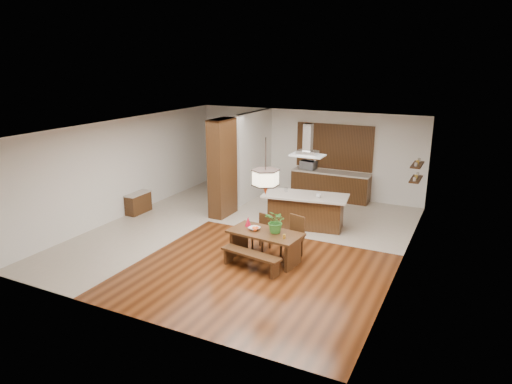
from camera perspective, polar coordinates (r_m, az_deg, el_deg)
The scene contains 25 objects.
room_shell at distance 11.65m, azimuth -1.33°, elevation 4.02°, with size 9.00×9.04×2.92m.
tile_hallway at distance 13.66m, azimuth -11.56°, elevation -3.43°, with size 2.50×9.00×0.01m, color #BFB19F.
tile_kitchen at distance 13.97m, azimuth 8.08°, elevation -2.82°, with size 5.50×4.00×0.01m, color #BFB19F.
soffit_band at distance 11.50m, azimuth -1.35°, elevation 8.03°, with size 8.00×9.00×0.02m, color #38200E.
partition_pier at distance 13.47m, azimuth -4.23°, elevation 2.99°, with size 0.45×1.00×2.90m, color black.
partition_stub at distance 15.28m, azimuth -0.23°, elevation 4.61°, with size 0.18×2.40×2.90m, color silver.
hallway_console at distance 14.36m, azimuth -14.50°, elevation -1.35°, with size 0.37×0.88×0.63m, color black.
hallway_doorway at distance 16.90m, azimuth -2.51°, elevation 4.34°, with size 1.10×0.20×2.10m, color black.
rear_counter at distance 15.45m, azimuth 9.27°, elevation 0.82°, with size 2.60×0.62×0.95m.
kitchen_window at distance 15.42m, azimuth 9.78°, elevation 5.62°, with size 2.60×0.08×1.50m, color brown.
shelf_lower at distance 13.14m, azimuth 19.35°, elevation 1.54°, with size 0.26×0.90×0.04m, color black.
shelf_upper at distance 13.05m, azimuth 19.52°, elevation 3.24°, with size 0.26×0.90×0.04m, color black.
dining_table at distance 10.62m, azimuth 1.15°, elevation -5.95°, with size 1.77×1.01×0.70m.
dining_bench at distance 10.27m, azimuth -0.64°, elevation -8.65°, with size 1.46×0.32×0.41m, color black, non-canonical shape.
dining_chair_left at distance 11.26m, azimuth 0.67°, elevation -5.08°, with size 0.38×0.38×0.87m, color black, non-canonical shape.
dining_chair_right at distance 10.85m, azimuth 4.49°, elevation -5.63°, with size 0.44×0.44×0.99m, color black, non-canonical shape.
pendant_lantern at distance 10.09m, azimuth 1.21°, elevation 3.17°, with size 0.64×0.64×1.31m, color beige, non-canonical shape.
foliage_plant at distance 10.40m, azimuth 2.56°, elevation -3.72°, with size 0.49×0.43×0.55m, color #307226.
fruit_bowl at distance 10.66m, azimuth -0.21°, elevation -4.58°, with size 0.26×0.26×0.06m, color beige.
napkin_cone at distance 10.86m, azimuth -0.99°, elevation -3.70°, with size 0.15×0.15×0.23m, color #AD0C21.
gold_ornament at distance 10.18m, azimuth 3.55°, elevation -5.56°, with size 0.07×0.07×0.09m, color gold.
kitchen_island at distance 12.76m, azimuth 6.22°, elevation -2.31°, with size 2.43×1.34×0.95m.
range_hood at distance 12.28m, azimuth 6.51°, elevation 6.47°, with size 0.90×0.55×0.87m, color silver, non-canonical shape.
island_cup at distance 12.37m, azimuth 7.82°, elevation -0.47°, with size 0.13×0.13×0.11m, color silver.
microwave at distance 15.58m, azimuth 6.55°, elevation 3.39°, with size 0.52×0.35×0.29m, color silver.
Camera 1 is at (5.29, -10.08, 4.52)m, focal length 32.00 mm.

